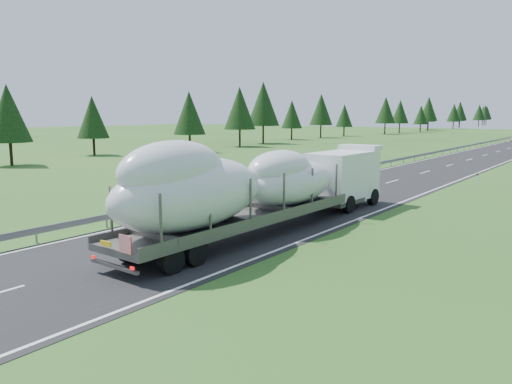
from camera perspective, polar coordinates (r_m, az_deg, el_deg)
The scene contains 4 objects.
ground at distance 24.15m, azimuth -9.09°, elevation -5.77°, with size 400.00×400.00×0.00m, color #29521B.
guardrail at distance 118.38m, azimuth 26.02°, elevation 5.39°, with size 0.10×400.00×0.76m.
tree_line_left at distance 154.38m, azimuth 14.10°, elevation 8.95°, with size 13.00×313.56×12.55m.
boat_truck at distance 25.22m, azimuth 0.49°, elevation 0.94°, with size 3.46×21.42×5.03m.
Camera 1 is at (16.83, -16.22, 6.09)m, focal length 35.00 mm.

